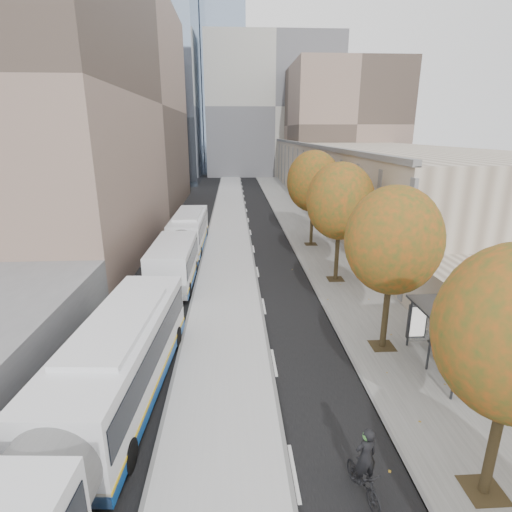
{
  "coord_description": "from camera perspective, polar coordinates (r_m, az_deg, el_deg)",
  "views": [
    {
      "loc": [
        -3.33,
        -3.42,
        9.78
      ],
      "look_at": [
        -2.0,
        19.91,
        2.5
      ],
      "focal_mm": 28.0,
      "sensor_mm": 36.0,
      "label": 1
    }
  ],
  "objects": [
    {
      "name": "sidewalk",
      "position": [
        40.33,
        7.5,
        3.18
      ],
      "size": [
        4.75,
        150.0,
        0.08
      ],
      "primitive_type": "cube",
      "color": "gray",
      "rests_on": "ground"
    },
    {
      "name": "bus_platform",
      "position": [
        39.63,
        -3.96,
        3.09
      ],
      "size": [
        4.25,
        150.0,
        0.15
      ],
      "primitive_type": "cube",
      "color": "#B6B6B6",
      "rests_on": "ground"
    },
    {
      "name": "building_far_block",
      "position": [
        99.99,
        2.23,
        20.29
      ],
      "size": [
        30.0,
        18.0,
        30.0
      ],
      "primitive_type": "cube",
      "color": "#ABA99F",
      "rests_on": "ground"
    },
    {
      "name": "glass_tower_near",
      "position": [
        90.07,
        -16.29,
        31.65
      ],
      "size": [
        20.0,
        20.0,
        66.0
      ],
      "primitive_type": "cube",
      "color": "#8198B5",
      "rests_on": "ground"
    },
    {
      "name": "tree_e",
      "position": [
        35.35,
        8.21,
        10.48
      ],
      "size": [
        4.6,
        4.6,
        7.92
      ],
      "color": "black",
      "rests_on": "sidewalk"
    },
    {
      "name": "tree_c",
      "position": [
        18.39,
        19.01,
        2.08
      ],
      "size": [
        4.2,
        4.2,
        7.28
      ],
      "color": "black",
      "rests_on": "sidewalk"
    },
    {
      "name": "tree_d",
      "position": [
        26.7,
        11.94,
        7.64
      ],
      "size": [
        4.4,
        4.4,
        7.6
      ],
      "color": "black",
      "rests_on": "sidewalk"
    },
    {
      "name": "bus_shelter",
      "position": [
        18.59,
        26.46,
        -8.74
      ],
      "size": [
        1.9,
        4.4,
        2.53
      ],
      "color": "#383A3F",
      "rests_on": "sidewalk"
    },
    {
      "name": "bus_near",
      "position": [
        13.13,
        -24.71,
        -22.65
      ],
      "size": [
        3.91,
        18.62,
        3.08
      ],
      "rotation": [
        0.0,
        0.0,
        -0.07
      ],
      "color": "white",
      "rests_on": "ground"
    },
    {
      "name": "building_midrise",
      "position": [
        48.45,
        -28.15,
        18.61
      ],
      "size": [
        24.0,
        46.0,
        25.0
      ],
      "primitive_type": "cube",
      "color": "gray",
      "rests_on": "ground"
    },
    {
      "name": "bus_far",
      "position": [
        31.75,
        -10.28,
        2.07
      ],
      "size": [
        2.75,
        17.47,
        2.91
      ],
      "rotation": [
        0.0,
        0.0,
        -0.01
      ],
      "color": "white",
      "rests_on": "ground"
    },
    {
      "name": "building_tan",
      "position": [
        70.24,
        12.59,
        12.19
      ],
      "size": [
        18.0,
        92.0,
        8.0
      ],
      "primitive_type": "cube",
      "color": "gray",
      "rests_on": "ground"
    },
    {
      "name": "cyclist",
      "position": [
        12.85,
        15.2,
        -27.58
      ],
      "size": [
        0.9,
        1.83,
        2.25
      ],
      "rotation": [
        0.0,
        0.0,
        0.24
      ],
      "color": "black",
      "rests_on": "ground"
    },
    {
      "name": "distant_car",
      "position": [
        48.8,
        -8.56,
        6.31
      ],
      "size": [
        2.26,
        3.93,
        1.26
      ],
      "primitive_type": "imported",
      "rotation": [
        0.0,
        0.0,
        -0.22
      ],
      "color": "silver",
      "rests_on": "ground"
    }
  ]
}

